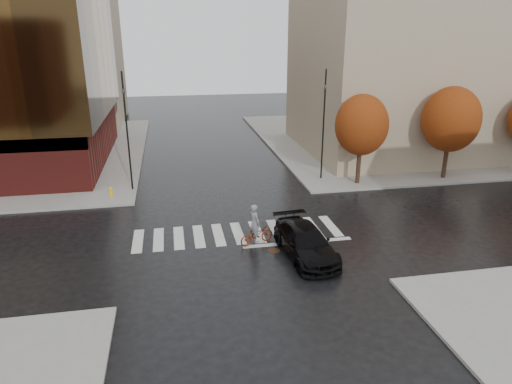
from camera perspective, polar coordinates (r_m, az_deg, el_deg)
ground at (r=25.42m, az=-2.11°, el=-5.63°), size 120.00×120.00×0.00m
sidewalk_ne at (r=51.22m, az=18.08°, el=6.47°), size 30.00×30.00×0.15m
crosswalk at (r=25.86m, az=-2.28°, el=-5.15°), size 12.00×3.00×0.01m
building_ne_tan at (r=44.71m, az=17.11°, el=16.59°), size 16.00×16.00×18.00m
building_nw_far at (r=61.09m, az=-23.81°, el=17.35°), size 14.00×12.00×20.00m
tree_ne_a at (r=33.60m, az=13.06°, el=8.14°), size 3.80×3.80×6.50m
tree_ne_b at (r=36.92m, az=23.21°, el=8.33°), size 4.20×4.20×6.89m
sedan at (r=23.16m, az=6.20°, el=-6.26°), size 2.59×5.43×1.53m
cyclist at (r=24.31m, az=-0.03°, el=-4.84°), size 2.09×1.38×2.25m
traffic_light_nw at (r=32.44m, az=-15.90°, el=8.32°), size 0.25×0.23×8.16m
traffic_light_ne at (r=34.14m, az=8.48°, el=9.30°), size 0.22×0.25×8.10m
fire_hydrant at (r=32.41m, az=-17.68°, el=0.10°), size 0.25×0.25×0.70m
manhole at (r=23.90m, az=2.27°, el=-7.32°), size 0.71×0.71×0.01m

